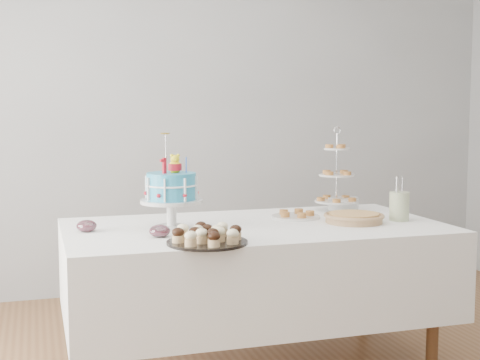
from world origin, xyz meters
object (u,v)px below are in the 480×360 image
object	(u,v)px
jam_bowl_a	(160,231)
jam_bowl_b	(87,226)
tiered_stand	(337,176)
utensil_pitcher	(399,205)
pie	(354,217)
cupcake_tray	(207,235)
plate_stack	(343,203)
table	(255,268)
pastry_plate	(296,215)
birthday_cake	(172,203)

from	to	relation	value
jam_bowl_a	jam_bowl_b	distance (m)	0.39
tiered_stand	utensil_pitcher	distance (m)	0.47
pie	utensil_pitcher	xyz separation A→B (m)	(0.26, -0.01, 0.05)
cupcake_tray	plate_stack	distance (m)	1.27
cupcake_tray	plate_stack	size ratio (longest dim) A/B	2.00
cupcake_tray	jam_bowl_b	size ratio (longest dim) A/B	3.67
plate_stack	jam_bowl_a	size ratio (longest dim) A/B	1.82
table	pastry_plate	distance (m)	0.40
plate_stack	pie	bearing A→B (deg)	-109.14
birthday_cake	pie	distance (m)	0.96
birthday_cake	cupcake_tray	xyz separation A→B (m)	(0.07, -0.42, -0.09)
table	jam_bowl_b	bearing A→B (deg)	176.02
birthday_cake	plate_stack	xyz separation A→B (m)	(1.10, 0.34, -0.09)
plate_stack	cupcake_tray	bearing A→B (deg)	-143.63
plate_stack	pastry_plate	xyz separation A→B (m)	(-0.39, -0.22, -0.02)
tiered_stand	plate_stack	distance (m)	0.18
birthday_cake	jam_bowl_b	distance (m)	0.42
table	birthday_cake	bearing A→B (deg)	177.12
tiered_stand	plate_stack	world-z (taller)	tiered_stand
birthday_cake	plate_stack	size ratio (longest dim) A/B	2.64
cupcake_tray	pie	size ratio (longest dim) A/B	1.14
table	plate_stack	size ratio (longest dim) A/B	10.69
birthday_cake	jam_bowl_b	bearing A→B (deg)	155.59
utensil_pitcher	jam_bowl_a	bearing A→B (deg)	178.87
table	cupcake_tray	distance (m)	0.59
cupcake_tray	utensil_pitcher	bearing A→B (deg)	14.91
pie	jam_bowl_a	xyz separation A→B (m)	(-1.04, -0.10, -0.00)
jam_bowl_b	utensil_pitcher	bearing A→B (deg)	-5.39
pie	plate_stack	bearing A→B (deg)	70.86
pie	jam_bowl_b	distance (m)	1.36
pastry_plate	utensil_pitcher	world-z (taller)	utensil_pitcher
table	cupcake_tray	xyz separation A→B (m)	(-0.35, -0.40, 0.27)
plate_stack	jam_bowl_b	xyz separation A→B (m)	(-1.51, -0.30, -0.01)
jam_bowl_a	table	bearing A→B (deg)	18.99
cupcake_tray	pastry_plate	xyz separation A→B (m)	(0.64, 0.54, -0.02)
pie	jam_bowl_a	world-z (taller)	jam_bowl_a
plate_stack	utensil_pitcher	world-z (taller)	utensil_pitcher
table	plate_stack	bearing A→B (deg)	28.19
table	jam_bowl_a	size ratio (longest dim) A/B	19.41
table	tiered_stand	xyz separation A→B (m)	(0.61, 0.33, 0.43)
jam_bowl_a	birthday_cake	bearing A→B (deg)	64.30
birthday_cake	cupcake_tray	distance (m)	0.43
birthday_cake	utensil_pitcher	world-z (taller)	birthday_cake
utensil_pitcher	plate_stack	bearing A→B (deg)	98.32
pastry_plate	utensil_pitcher	bearing A→B (deg)	-25.63
cupcake_tray	utensil_pitcher	distance (m)	1.17
tiered_stand	plate_stack	size ratio (longest dim) A/B	2.74
table	pie	distance (m)	0.58
tiered_stand	table	bearing A→B (deg)	-151.58
pie	pastry_plate	bearing A→B (deg)	135.79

